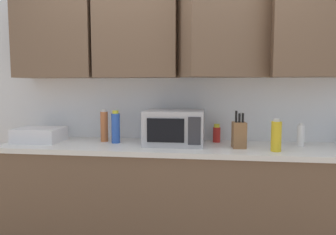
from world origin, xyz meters
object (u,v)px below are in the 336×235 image
Objects in this scene: microwave at (174,127)px; dish_rack at (39,135)px; knife_block at (239,134)px; bottle_red_sauce at (217,134)px; bottle_blue_cleaner at (116,128)px; bottle_white_jar at (301,135)px; bottle_spice_jar at (104,126)px; bottle_yellow_mustard at (276,136)px.

microwave is 1.26× the size of dish_rack.
microwave is at bearing 171.46° from knife_block.
microwave is at bearing 1.61° from dish_rack.
bottle_blue_cleaner is at bearing -169.62° from bottle_red_sauce.
bottle_white_jar is 0.67× the size of bottle_spice_jar.
bottle_white_jar is at bearing 13.78° from knife_block.
microwave reaches higher than bottle_spice_jar.
bottle_white_jar is at bearing 1.62° from bottle_blue_cleaner.
bottle_yellow_mustard is (-0.23, -0.22, 0.03)m from bottle_white_jar.
knife_block is (1.68, -0.04, 0.04)m from dish_rack.
bottle_yellow_mustard is at bearing -135.85° from bottle_white_jar.
bottle_blue_cleaner is 1.77× the size of bottle_red_sauce.
microwave is at bearing -5.63° from bottle_spice_jar.
bottle_blue_cleaner is (-1.27, 0.18, 0.02)m from bottle_yellow_mustard.
bottle_blue_cleaner is (0.12, -0.06, -0.00)m from bottle_spice_jar.
bottle_white_jar is 1.62m from bottle_spice_jar.
bottle_spice_jar is (-0.62, 0.06, -0.01)m from microwave.
bottle_blue_cleaner is at bearing 179.95° from microwave.
bottle_white_jar is (0.49, 0.12, -0.02)m from knife_block.
bottle_yellow_mustard is at bearing -38.17° from bottle_red_sauce.
bottle_red_sauce reaches higher than dish_rack.
bottle_yellow_mustard reaches higher than bottle_white_jar.
knife_block reaches higher than bottle_spice_jar.
bottle_yellow_mustard is at bearing -9.86° from bottle_spice_jar.
dish_rack is 0.56m from bottle_spice_jar.
bottle_red_sauce is at bearing 141.83° from bottle_yellow_mustard.
dish_rack is at bearing -178.00° from bottle_white_jar.
bottle_yellow_mustard is at bearing -13.16° from microwave.
bottle_spice_jar reaches higher than bottle_red_sauce.
microwave reaches higher than bottle_white_jar.
dish_rack is 0.67m from bottle_blue_cleaner.
microwave is at bearing -155.86° from bottle_red_sauce.
knife_block is at bearing -166.22° from bottle_white_jar.
knife_block is 0.28m from bottle_yellow_mustard.
bottle_white_jar is at bearing -0.63° from bottle_spice_jar.
knife_block is 1.01m from bottle_blue_cleaner.
bottle_white_jar is at bearing 2.00° from dish_rack.
bottle_yellow_mustard is 0.87× the size of bottle_blue_cleaner.
microwave reaches higher than bottle_yellow_mustard.
bottle_spice_jar is at bearing 173.04° from knife_block.
bottle_yellow_mustard is 1.28m from bottle_blue_cleaner.
bottle_spice_jar is at bearing -174.43° from bottle_red_sauce.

